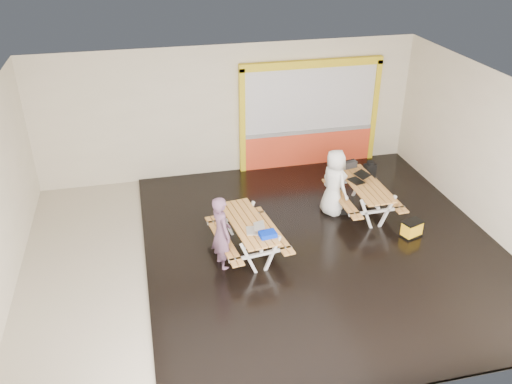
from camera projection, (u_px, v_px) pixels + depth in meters
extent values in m
cube|color=beige|center=(266.00, 253.00, 11.27)|extent=(10.00, 8.00, 0.01)
cube|color=white|center=(267.00, 94.00, 9.59)|extent=(10.00, 8.00, 0.01)
cube|color=beige|center=(229.00, 112.00, 13.86)|extent=(10.00, 0.01, 3.50)
cube|color=beige|center=(340.00, 315.00, 7.00)|extent=(10.00, 0.01, 3.50)
cube|color=beige|center=(491.00, 156.00, 11.43)|extent=(0.01, 8.00, 3.50)
cube|color=black|center=(321.00, 244.00, 11.50)|extent=(7.50, 7.98, 0.05)
cube|color=#F14726|center=(308.00, 149.00, 14.83)|extent=(3.60, 0.12, 1.00)
cube|color=gray|center=(309.00, 131.00, 14.57)|extent=(3.60, 0.14, 0.10)
cube|color=silver|center=(310.00, 99.00, 14.15)|extent=(3.60, 0.08, 1.72)
cube|color=yellow|center=(242.00, 122.00, 13.99)|extent=(0.14, 0.16, 2.90)
cube|color=yellow|center=(374.00, 111.00, 14.74)|extent=(0.14, 0.16, 2.90)
cube|color=yellow|center=(312.00, 64.00, 13.67)|extent=(3.88, 0.16, 0.20)
cube|color=gold|center=(235.00, 225.00, 10.82)|extent=(0.38, 1.93, 0.04)
cube|color=gold|center=(241.00, 224.00, 10.86)|extent=(0.38, 1.93, 0.04)
cube|color=gold|center=(248.00, 223.00, 10.90)|extent=(0.38, 1.93, 0.04)
cube|color=gold|center=(254.00, 222.00, 10.94)|extent=(0.38, 1.93, 0.04)
cube|color=gold|center=(260.00, 220.00, 10.99)|extent=(0.38, 1.93, 0.04)
cube|color=white|center=(249.00, 259.00, 10.38)|extent=(0.36, 0.11, 0.78)
cube|color=white|center=(272.00, 253.00, 10.54)|extent=(0.36, 0.11, 0.78)
cube|color=white|center=(261.00, 254.00, 10.44)|extent=(1.32, 0.23, 0.06)
cube|color=white|center=(261.00, 244.00, 10.32)|extent=(0.65, 0.14, 0.06)
cube|color=white|center=(226.00, 222.00, 11.59)|extent=(0.36, 0.11, 0.78)
cube|color=white|center=(247.00, 217.00, 11.75)|extent=(0.36, 0.11, 0.78)
cube|color=white|center=(236.00, 218.00, 11.65)|extent=(1.32, 0.23, 0.06)
cube|color=white|center=(236.00, 208.00, 11.53)|extent=(0.65, 0.14, 0.06)
cube|color=white|center=(248.00, 231.00, 10.99)|extent=(0.27, 1.58, 0.06)
cube|color=gold|center=(221.00, 240.00, 10.85)|extent=(0.37, 1.93, 0.04)
cube|color=gold|center=(227.00, 239.00, 10.89)|extent=(0.37, 1.93, 0.04)
cube|color=gold|center=(269.00, 230.00, 11.19)|extent=(0.37, 1.93, 0.04)
cube|color=gold|center=(274.00, 229.00, 11.23)|extent=(0.37, 1.93, 0.04)
cube|color=gold|center=(353.00, 185.00, 12.32)|extent=(0.16, 1.98, 0.04)
cube|color=gold|center=(359.00, 185.00, 12.35)|extent=(0.16, 1.98, 0.04)
cube|color=gold|center=(364.00, 184.00, 12.38)|extent=(0.16, 1.98, 0.04)
cube|color=gold|center=(370.00, 183.00, 12.41)|extent=(0.16, 1.98, 0.04)
cube|color=gold|center=(375.00, 183.00, 12.44)|extent=(0.16, 1.98, 0.04)
cube|color=white|center=(366.00, 214.00, 11.85)|extent=(0.37, 0.07, 0.79)
cube|color=white|center=(387.00, 211.00, 11.96)|extent=(0.37, 0.07, 0.79)
cube|color=white|center=(377.00, 211.00, 11.88)|extent=(1.36, 0.09, 0.06)
cube|color=white|center=(378.00, 201.00, 11.76)|extent=(0.67, 0.07, 0.06)
cube|color=white|center=(341.00, 184.00, 13.13)|extent=(0.37, 0.07, 0.79)
cube|color=white|center=(360.00, 182.00, 13.24)|extent=(0.37, 0.07, 0.79)
cube|color=white|center=(350.00, 181.00, 13.17)|extent=(1.36, 0.09, 0.06)
cube|color=white|center=(351.00, 172.00, 13.04)|extent=(0.67, 0.07, 0.06)
cube|color=white|center=(363.00, 191.00, 12.47)|extent=(0.09, 1.62, 0.06)
cube|color=gold|center=(339.00, 198.00, 12.39)|extent=(0.16, 1.98, 0.04)
cube|color=gold|center=(344.00, 198.00, 12.42)|extent=(0.16, 1.98, 0.04)
cube|color=gold|center=(382.00, 193.00, 12.62)|extent=(0.16, 1.98, 0.04)
cube|color=gold|center=(387.00, 192.00, 12.65)|extent=(0.16, 1.98, 0.04)
imported|color=#65455D|center=(221.00, 233.00, 10.47)|extent=(0.51, 0.66, 1.60)
imported|color=white|center=(334.00, 183.00, 12.30)|extent=(0.74, 0.92, 1.64)
cube|color=silver|center=(252.00, 231.00, 10.59)|extent=(0.27, 0.35, 0.02)
cube|color=silver|center=(259.00, 226.00, 10.55)|extent=(0.25, 0.35, 0.06)
cube|color=silver|center=(259.00, 226.00, 10.55)|extent=(0.21, 0.31, 0.05)
cube|color=black|center=(356.00, 181.00, 12.45)|extent=(0.36, 0.43, 0.02)
cube|color=black|center=(362.00, 174.00, 12.46)|extent=(0.34, 0.42, 0.07)
cube|color=silver|center=(362.00, 174.00, 12.46)|extent=(0.29, 0.37, 0.06)
cube|color=#0427C0|center=(268.00, 234.00, 10.40)|extent=(0.35, 0.26, 0.10)
cube|color=black|center=(349.00, 164.00, 13.07)|extent=(0.39, 0.25, 0.16)
cylinder|color=black|center=(349.00, 160.00, 13.02)|extent=(0.27, 0.08, 0.02)
cube|color=black|center=(369.00, 171.00, 13.14)|extent=(0.31, 0.22, 0.40)
cylinder|color=black|center=(370.00, 163.00, 13.03)|extent=(0.21, 0.21, 0.10)
cube|color=black|center=(342.00, 210.00, 12.63)|extent=(0.38, 0.29, 0.14)
cube|color=black|center=(411.00, 235.00, 11.74)|extent=(0.51, 0.41, 0.04)
cube|color=yellow|center=(412.00, 229.00, 11.67)|extent=(0.48, 0.38, 0.33)
cube|color=black|center=(413.00, 222.00, 11.58)|extent=(0.51, 0.41, 0.03)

